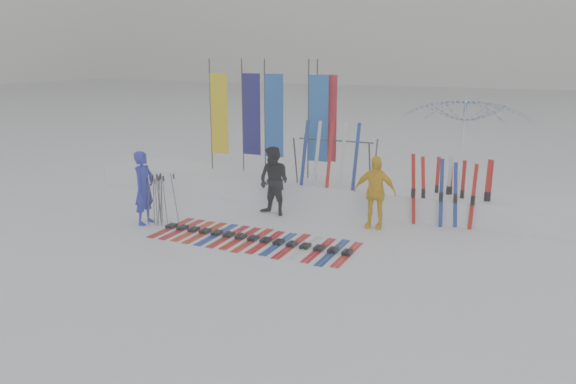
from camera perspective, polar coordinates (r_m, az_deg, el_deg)
The scene contains 11 objects.
ground at distance 11.27m, azimuth -4.33°, elevation -6.63°, with size 120.00×120.00×0.00m, color white.
snow_bank at distance 15.19m, azimuth 4.02°, elevation -0.00°, with size 14.00×1.60×0.60m, color white.
person_blue at distance 13.61m, azimuth -14.40°, elevation 0.41°, with size 0.64×0.42×1.74m, color #1D26AA.
person_black at distance 13.92m, azimuth -1.44°, elevation 1.10°, with size 0.84×0.65×1.72m, color black.
person_yellow at distance 13.04m, azimuth 8.80°, elevation -0.01°, with size 0.99×0.41×1.69m, color yellow.
tent_canopy at distance 15.21m, azimuth 17.28°, elevation 3.89°, with size 3.19×3.25×2.93m, color white.
ski_row at distance 12.23m, azimuth -3.55°, elevation -4.77°, with size 4.46×1.70×0.07m.
pole_cluster at distance 13.50m, azimuth -12.88°, elevation -0.78°, with size 0.53×0.56×1.23m.
feather_flags at distance 15.68m, azimuth -1.26°, elevation 7.68°, with size 3.84×0.24×3.20m.
ski_rack at distance 14.48m, azimuth 4.80°, elevation 3.68°, with size 2.04×0.80×1.23m.
upright_skis at distance 13.81m, azimuth 16.61°, elevation 0.07°, with size 1.72×1.13×1.69m.
Camera 1 is at (5.14, -9.22, 3.96)m, focal length 35.00 mm.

